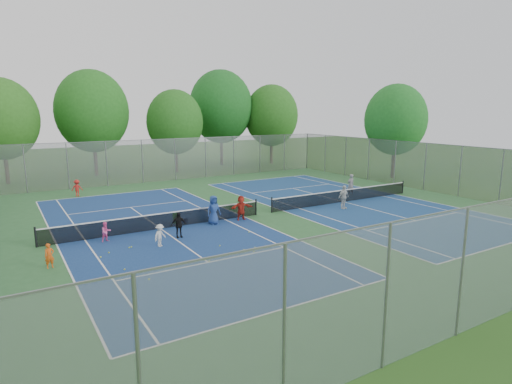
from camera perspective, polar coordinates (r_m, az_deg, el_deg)
ground at (r=28.11m, az=1.06°, el=-2.94°), size 120.00×120.00×0.00m
court_pad at (r=28.11m, az=1.06°, el=-2.92°), size 32.00×32.00×0.01m
court_left at (r=25.19m, az=-12.58°, el=-4.82°), size 10.97×23.77×0.01m
court_right at (r=32.30m, az=11.62°, el=-1.30°), size 10.97×23.77×0.01m
net_left at (r=25.07m, az=-12.62°, el=-3.86°), size 12.87×0.10×0.91m
net_right at (r=32.21m, az=11.65°, el=-0.53°), size 12.87×0.10×0.91m
fence_north at (r=41.96m, az=-10.72°, el=4.28°), size 32.00×0.10×4.00m
fence_east at (r=38.60m, az=21.61°, el=3.13°), size 0.10×32.00×4.00m
tree_nw at (r=45.06m, az=-30.86°, el=8.36°), size 6.40×6.40×9.58m
tree_nl at (r=46.84m, az=-21.02°, el=10.01°), size 7.20×7.20×10.69m
tree_nc at (r=47.09m, az=-10.75°, el=9.14°), size 6.00×6.00×8.85m
tree_nr at (r=52.63m, az=-4.72°, el=11.26°), size 7.60×7.60×11.42m
tree_ne at (r=53.91m, az=2.08°, el=10.14°), size 6.60×6.60×9.77m
tree_side_e at (r=44.43m, az=18.13°, el=9.14°), size 6.00×6.00×9.20m
ball_crate at (r=26.23m, az=-9.69°, el=-3.74°), size 0.42×0.42×0.33m
ball_hopper at (r=26.17m, az=-10.54°, el=-3.47°), size 0.38×0.38×0.63m
student_a at (r=20.63m, az=-25.83°, el=-7.68°), size 0.44×0.33×1.10m
student_b at (r=23.50m, az=-19.36°, el=-5.04°), size 0.59×0.50×1.06m
student_c at (r=21.93m, az=-12.68°, el=-5.68°), size 0.86×0.74×1.15m
student_d at (r=23.19m, az=-10.29°, el=-4.34°), size 0.86×0.42×1.41m
student_e at (r=25.54m, az=-5.68°, el=-2.40°), size 0.87×0.59×1.74m
student_f at (r=26.41m, az=-1.99°, el=-2.14°), size 1.47×0.64×1.53m
child_far_baseline at (r=36.42m, az=-22.74°, el=0.49°), size 0.98×0.77×1.33m
instructor at (r=34.84m, az=12.51°, el=0.95°), size 0.64×0.43×1.70m
teen_court_b at (r=29.95m, az=11.60°, el=-0.68°), size 1.00×0.51×1.64m
tennis_ball_0 at (r=20.94m, az=-1.60°, el=-7.76°), size 0.07×0.07×0.07m
tennis_ball_1 at (r=21.62m, az=-4.85°, el=-7.19°), size 0.07×0.07×0.07m
tennis_ball_2 at (r=21.21m, az=-20.00°, el=-8.20°), size 0.07×0.07×0.07m
tennis_ball_3 at (r=22.23m, az=-16.28°, el=-7.09°), size 0.07×0.07×0.07m
tennis_ball_4 at (r=21.25m, az=-0.13°, el=-7.47°), size 0.07×0.07×0.07m
tennis_ball_5 at (r=23.83m, az=-0.93°, el=-5.42°), size 0.07×0.07×0.07m
tennis_ball_6 at (r=19.58m, az=-6.27°, el=-9.19°), size 0.07×0.07×0.07m
tennis_ball_7 at (r=20.71m, az=-0.31°, el=-7.98°), size 0.07×0.07×0.07m
tennis_ball_8 at (r=21.71m, az=-19.03°, el=-7.69°), size 0.07×0.07×0.07m
tennis_ball_9 at (r=18.03m, az=-14.05°, el=-11.28°), size 0.07×0.07×0.07m
tennis_ball_10 at (r=19.35m, az=-17.12°, el=-9.88°), size 0.07×0.07×0.07m
tennis_ball_11 at (r=22.17m, az=-16.54°, el=-7.15°), size 0.07×0.07×0.07m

